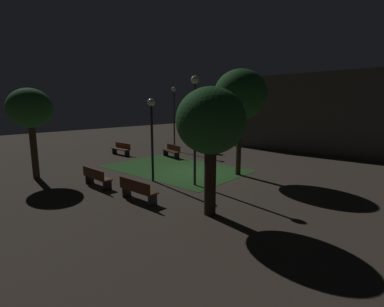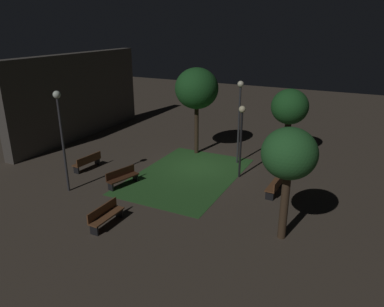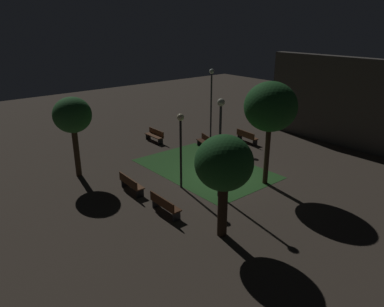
# 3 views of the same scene
# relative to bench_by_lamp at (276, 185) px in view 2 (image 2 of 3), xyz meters

# --- Properties ---
(ground_plane) EXTENTS (60.00, 60.00, 0.00)m
(ground_plane) POSITION_rel_bench_by_lamp_xyz_m (1.47, 4.93, -0.48)
(ground_plane) COLOR #473D33
(grass_lawn) EXTENTS (8.01, 5.26, 0.01)m
(grass_lawn) POSITION_rel_bench_by_lamp_xyz_m (0.07, 5.01, -0.48)
(grass_lawn) COLOR #2D6028
(grass_lawn) RESTS_ON ground
(bench_by_lamp) EXTENTS (1.82, 0.55, 0.88)m
(bench_by_lamp) POSITION_rel_bench_by_lamp_xyz_m (0.00, 0.00, 0.00)
(bench_by_lamp) COLOR brown
(bench_by_lamp) RESTS_ON ground
(bench_near_trees) EXTENTS (1.80, 0.50, 0.88)m
(bench_near_trees) POSITION_rel_bench_by_lamp_xyz_m (2.94, -0.00, 0.00)
(bench_near_trees) COLOR #512D19
(bench_near_trees) RESTS_ON ground
(bench_path_side) EXTENTS (1.80, 0.50, 0.88)m
(bench_path_side) POSITION_rel_bench_by_lamp_xyz_m (-6.09, 5.66, 0.00)
(bench_path_side) COLOR brown
(bench_path_side) RESTS_ON ground
(bench_corner) EXTENTS (1.84, 0.64, 0.88)m
(bench_corner) POSITION_rel_bench_by_lamp_xyz_m (-1.63, 10.56, 0.00)
(bench_corner) COLOR brown
(bench_corner) RESTS_ON ground
(bench_back_row) EXTENTS (1.86, 0.95, 0.88)m
(bench_back_row) POSITION_rel_bench_by_lamp_xyz_m (-2.54, 7.44, 0.00)
(bench_back_row) COLOR #422314
(bench_back_row) RESTS_ON ground
(tree_lawn_side) EXTENTS (2.28, 2.28, 4.27)m
(tree_lawn_side) POSITION_rel_bench_by_lamp_xyz_m (5.82, 0.81, 2.63)
(tree_lawn_side) COLOR #2D2116
(tree_lawn_side) RESTS_ON ground
(tree_near_wall) EXTENTS (2.69, 2.69, 5.49)m
(tree_near_wall) POSITION_rel_bench_by_lamp_xyz_m (3.70, 6.14, 3.71)
(tree_near_wall) COLOR #38281C
(tree_near_wall) RESTS_ON ground
(tree_left_canopy) EXTENTS (2.06, 2.06, 4.51)m
(tree_left_canopy) POSITION_rel_bench_by_lamp_xyz_m (-3.74, -1.16, 2.98)
(tree_left_canopy) COLOR #423021
(tree_left_canopy) RESTS_ON ground
(lamp_post_near_wall) EXTENTS (0.36, 0.36, 5.08)m
(lamp_post_near_wall) POSITION_rel_bench_by_lamp_xyz_m (-4.29, 9.49, 2.92)
(lamp_post_near_wall) COLOR #333338
(lamp_post_near_wall) RESTS_ON ground
(lamp_post_path_center) EXTENTS (0.36, 0.36, 4.95)m
(lamp_post_path_center) POSITION_rel_bench_by_lamp_xyz_m (3.19, 3.14, 2.84)
(lamp_post_path_center) COLOR #333338
(lamp_post_path_center) RESTS_ON ground
(lamp_post_plaza_east) EXTENTS (0.36, 0.36, 3.99)m
(lamp_post_plaza_east) POSITION_rel_bench_by_lamp_xyz_m (1.21, 2.33, 2.28)
(lamp_post_plaza_east) COLOR black
(lamp_post_plaza_east) RESTS_ON ground
(building_wall_backdrop) EXTENTS (12.62, 0.80, 6.04)m
(building_wall_backdrop) POSITION_rel_bench_by_lamp_xyz_m (3.24, 15.45, 2.54)
(building_wall_backdrop) COLOR #4C4742
(building_wall_backdrop) RESTS_ON ground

